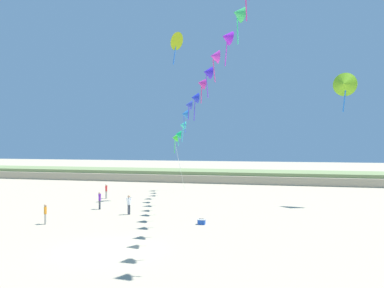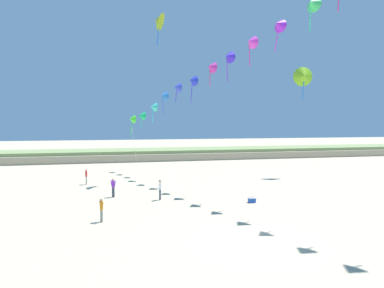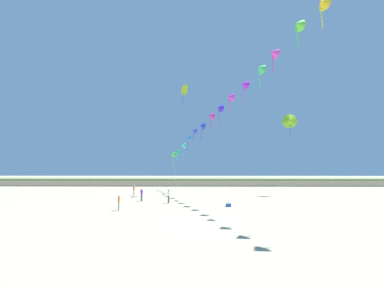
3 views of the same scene
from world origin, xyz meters
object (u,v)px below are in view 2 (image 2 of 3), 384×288
object	(u,v)px
person_mid_center	(160,188)
beach_cooler	(252,200)
person_near_left	(101,208)
person_near_right	(113,186)
large_kite_mid_trail	(158,21)
large_kite_low_lead	(304,76)
person_far_left	(86,175)

from	to	relation	value
person_mid_center	beach_cooler	world-z (taller)	person_mid_center
person_near_left	person_near_right	bearing A→B (deg)	84.09
person_mid_center	large_kite_mid_trail	xyz separation A→B (m)	(1.27, 10.07, 16.89)
large_kite_low_lead	person_mid_center	bearing A→B (deg)	-153.47
person_far_left	person_near_left	bearing A→B (deg)	-82.32
large_kite_low_lead	beach_cooler	world-z (taller)	large_kite_low_lead
person_mid_center	large_kite_mid_trail	size ratio (longest dim) A/B	0.46
large_kite_mid_trail	beach_cooler	size ratio (longest dim) A/B	6.55
person_far_left	large_kite_low_lead	distance (m)	28.25
person_far_left	person_mid_center	bearing A→B (deg)	-53.85
large_kite_mid_trail	person_far_left	bearing A→B (deg)	-173.11
person_near_left	large_kite_low_lead	bearing A→B (deg)	32.48
person_near_right	person_mid_center	xyz separation A→B (m)	(3.88, -2.02, 0.03)
person_near_right	large_kite_mid_trail	size ratio (longest dim) A/B	0.45
person_mid_center	large_kite_low_lead	xyz separation A→B (m)	(19.20, 9.59, 11.31)
person_far_left	large_kite_mid_trail	xyz separation A→B (m)	(7.92, 0.96, 16.94)
person_near_right	beach_cooler	bearing A→B (deg)	-22.98
person_near_right	large_kite_mid_trail	xyz separation A→B (m)	(5.15, 8.05, 16.92)
person_near_right	person_mid_center	distance (m)	4.38
person_mid_center	large_kite_low_lead	world-z (taller)	large_kite_low_lead
large_kite_low_lead	large_kite_mid_trail	xyz separation A→B (m)	(-17.94, 0.48, 5.59)
person_near_left	person_far_left	xyz separation A→B (m)	(-1.98, 14.73, 0.05)
person_mid_center	large_kite_mid_trail	distance (m)	19.71
person_near_right	person_far_left	size ratio (longest dim) A/B	1.02
person_near_left	beach_cooler	distance (m)	12.30
person_far_left	beach_cooler	distance (m)	18.26
person_far_left	person_near_right	bearing A→B (deg)	-68.62
large_kite_low_lead	large_kite_mid_trail	size ratio (longest dim) A/B	1.06
person_near_right	person_far_left	bearing A→B (deg)	111.38
large_kite_low_lead	beach_cooler	size ratio (longest dim) A/B	6.96
person_near_left	person_mid_center	size ratio (longest dim) A/B	0.91
person_mid_center	person_far_left	bearing A→B (deg)	126.15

